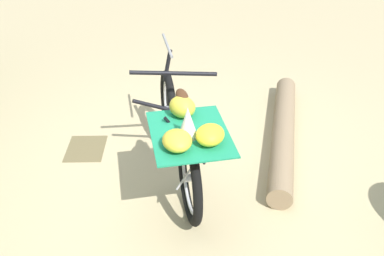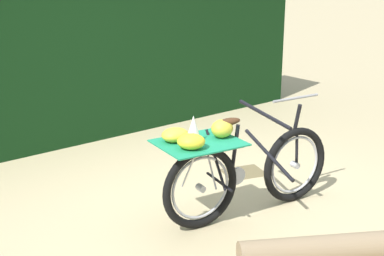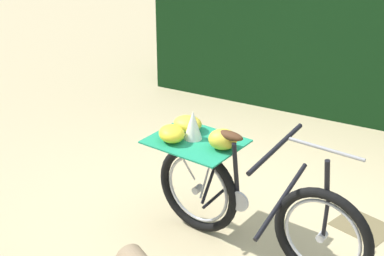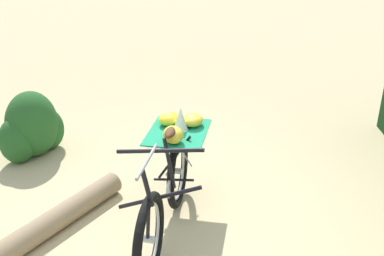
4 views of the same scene
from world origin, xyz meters
TOP-DOWN VIEW (x-y plane):
  - ground_plane at (0.00, 0.00)m, footprint 60.00×60.00m
  - bicycle at (-0.04, 0.22)m, footprint 1.80×0.80m
  - fallen_log at (-0.66, 1.23)m, footprint 2.01×0.65m
  - leaf_litter_patch at (-0.57, -0.70)m, footprint 0.44×0.36m

SIDE VIEW (x-z plane):
  - ground_plane at x=0.00m, z-range 0.00..0.00m
  - leaf_litter_patch at x=-0.57m, z-range 0.00..0.01m
  - fallen_log at x=-0.66m, z-range 0.00..0.21m
  - bicycle at x=-0.04m, z-range -0.02..1.01m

